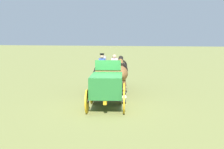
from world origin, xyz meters
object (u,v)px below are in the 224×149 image
Objects in this scene: draft_horse_lead_near at (103,69)px; draft_horse_rear_off at (120,74)px; show_wagon at (107,85)px; draft_horse_lead_off at (121,69)px; draft_horse_rear_near at (100,75)px.

draft_horse_rear_off is at bearing -142.61° from draft_horse_lead_near.
show_wagon is 1.85× the size of draft_horse_rear_off.
draft_horse_rear_near is at bearing 164.34° from draft_horse_lead_off.
draft_horse_rear_near is 2.90m from draft_horse_lead_off.
draft_horse_rear_off is 2.61m from draft_horse_lead_off.
draft_horse_rear_near is 1.30m from draft_horse_rear_off.
draft_horse_rear_off is at bearing 0.50° from show_wagon.
draft_horse_rear_near is 2.61m from draft_horse_lead_near.
show_wagon is 3.58m from draft_horse_rear_near.
show_wagon reaches higher than draft_horse_rear_off.
show_wagon reaches higher than draft_horse_lead_off.
draft_horse_lead_near is (2.56, 0.50, 0.10)m from draft_horse_rear_near.
draft_horse_lead_off reaches higher than draft_horse_rear_near.
draft_horse_lead_off is (0.23, -1.28, -0.01)m from draft_horse_lead_near.
draft_horse_rear_near is (3.33, 1.31, 0.09)m from show_wagon.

